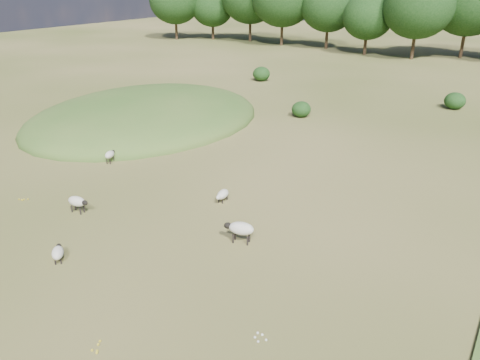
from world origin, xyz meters
name	(u,v)px	position (x,y,z in m)	size (l,w,h in m)	color
ground	(329,118)	(0.00, 20.00, 0.00)	(160.00, 160.00, 0.00)	#374816
mound	(146,119)	(-12.00, 12.00, 0.00)	(16.00, 20.00, 4.00)	#33561E
treeline	(431,7)	(-1.06, 55.44, 6.57)	(96.28, 14.66, 11.70)	black
shrubs	(330,90)	(-2.79, 26.67, 0.70)	(21.35, 12.08, 1.50)	black
sheep_0	(223,194)	(1.47, 3.22, 0.38)	(0.57, 1.07, 0.60)	beige
sheep_1	(77,202)	(-3.57, -1.48, 0.57)	(1.16, 0.60, 0.82)	beige
sheep_2	(110,155)	(-7.23, 3.91, 0.50)	(0.70, 1.04, 0.72)	beige
sheep_3	(240,228)	(4.33, 0.42, 0.66)	(1.36, 0.85, 0.94)	beige
sheep_5	(58,252)	(-0.91, -4.63, 0.37)	(0.95, 0.92, 0.58)	beige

